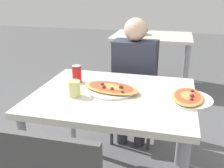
% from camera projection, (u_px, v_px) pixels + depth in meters
% --- Properties ---
extents(dining_table, '(1.03, 0.84, 0.74)m').
position_uv_depth(dining_table, '(114.00, 105.00, 1.73)').
color(dining_table, silver).
rests_on(dining_table, ground_plane).
extents(chair_far_seated, '(0.40, 0.40, 0.94)m').
position_uv_depth(chair_far_seated, '(135.00, 84.00, 2.46)').
color(chair_far_seated, '#4C4C4C').
rests_on(chair_far_seated, ground_plane).
extents(person_seated, '(0.37, 0.24, 1.15)m').
position_uv_depth(person_seated, '(134.00, 73.00, 2.30)').
color(person_seated, '#2D2D38').
rests_on(person_seated, ground_plane).
extents(pizza_main, '(0.43, 0.32, 0.05)m').
position_uv_depth(pizza_main, '(111.00, 88.00, 1.74)').
color(pizza_main, white).
rests_on(pizza_main, dining_table).
extents(soda_can, '(0.07, 0.07, 0.12)m').
position_uv_depth(soda_can, '(77.00, 74.00, 1.88)').
color(soda_can, red).
rests_on(soda_can, dining_table).
extents(drink_glass, '(0.08, 0.08, 0.10)m').
position_uv_depth(drink_glass, '(74.00, 89.00, 1.65)').
color(drink_glass, '#E0DB7F').
rests_on(drink_glass, dining_table).
extents(pizza_second, '(0.31, 0.31, 0.05)m').
position_uv_depth(pizza_second, '(187.00, 98.00, 1.60)').
color(pizza_second, white).
rests_on(pizza_second, dining_table).
extents(background_table, '(1.10, 0.80, 0.86)m').
position_uv_depth(background_table, '(149.00, 39.00, 3.73)').
color(background_table, silver).
rests_on(background_table, ground_plane).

